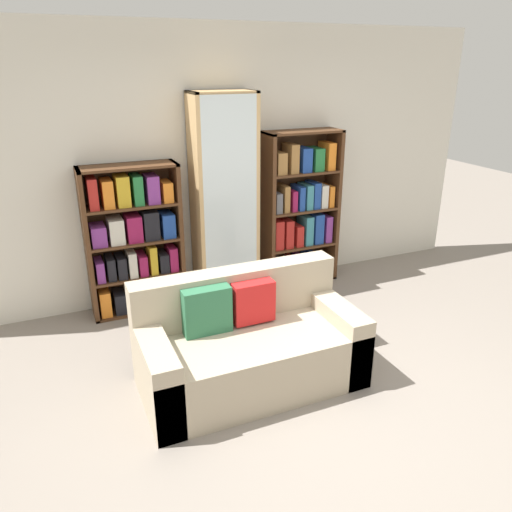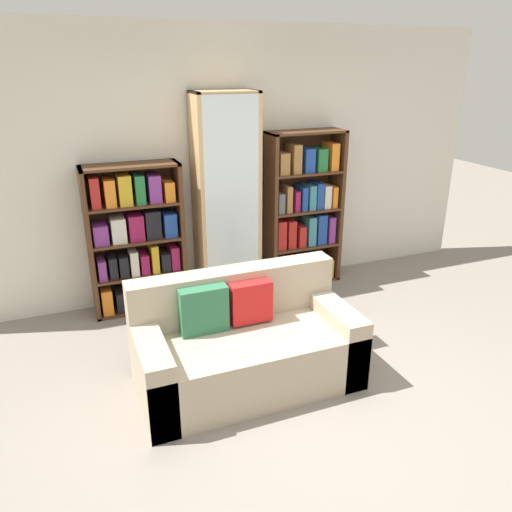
% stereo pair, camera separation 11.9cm
% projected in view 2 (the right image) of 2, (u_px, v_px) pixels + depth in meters
% --- Properties ---
extents(ground_plane, '(16.00, 16.00, 0.00)m').
position_uv_depth(ground_plane, '(327.00, 417.00, 3.52)').
color(ground_plane, gray).
extents(wall_back, '(6.12, 0.06, 2.70)m').
position_uv_depth(wall_back, '(218.00, 165.00, 5.10)').
color(wall_back, silver).
rests_on(wall_back, ground).
extents(couch, '(1.65, 0.82, 0.85)m').
position_uv_depth(couch, '(245.00, 347.00, 3.81)').
color(couch, tan).
rests_on(couch, ground).
extents(bookshelf_left, '(0.91, 0.32, 1.46)m').
position_uv_depth(bookshelf_left, '(136.00, 241.00, 4.84)').
color(bookshelf_left, '#4C2D19').
rests_on(bookshelf_left, ground).
extents(display_cabinet, '(0.63, 0.36, 2.09)m').
position_uv_depth(display_cabinet, '(226.00, 199.00, 5.03)').
color(display_cabinet, tan).
rests_on(display_cabinet, ground).
extents(bookshelf_right, '(0.83, 0.32, 1.68)m').
position_uv_depth(bookshelf_right, '(303.00, 213.00, 5.44)').
color(bookshelf_right, '#4C2D19').
rests_on(bookshelf_right, ground).
extents(wine_bottle, '(0.07, 0.07, 0.37)m').
position_uv_depth(wine_bottle, '(303.00, 287.00, 5.18)').
color(wine_bottle, '#192333').
rests_on(wine_bottle, ground).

